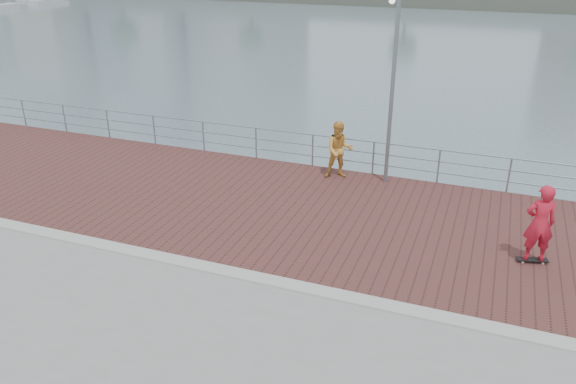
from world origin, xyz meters
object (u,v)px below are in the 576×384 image
(guardrail, at_px, (343,150))
(street_lamp, at_px, (393,42))
(bystander, at_px, (339,150))
(skateboarder, at_px, (540,223))

(guardrail, xyz_separation_m, street_lamp, (1.56, -0.95, 3.69))
(guardrail, relative_size, bystander, 21.40)
(street_lamp, bearing_deg, bystander, 168.85)
(guardrail, height_order, skateboarder, skateboarder)
(guardrail, distance_m, skateboarder, 7.08)
(street_lamp, bearing_deg, guardrail, 148.57)
(street_lamp, height_order, skateboarder, street_lamp)
(street_lamp, distance_m, bystander, 3.77)
(guardrail, xyz_separation_m, bystander, (0.07, -0.66, 0.24))
(skateboarder, xyz_separation_m, bystander, (-5.72, 3.40, -0.12))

